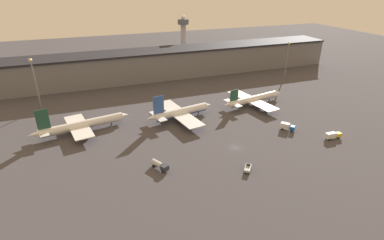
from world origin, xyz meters
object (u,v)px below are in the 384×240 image
(service_vehicle_2, at_px, (287,126))
(service_vehicle_0, at_px, (333,135))
(airplane_0, at_px, (82,125))
(control_tower, at_px, (183,35))
(service_vehicle_1, at_px, (160,165))
(airplane_1, at_px, (180,112))
(service_vehicle_3, at_px, (248,168))
(airplane_2, at_px, (253,99))

(service_vehicle_2, bearing_deg, service_vehicle_0, 5.80)
(airplane_0, relative_size, service_vehicle_0, 5.75)
(control_tower, bearing_deg, service_vehicle_2, -88.07)
(service_vehicle_0, distance_m, service_vehicle_1, 78.36)
(airplane_1, xyz_separation_m, control_tower, (38.59, 107.39, 18.60))
(service_vehicle_2, height_order, service_vehicle_3, service_vehicle_2)
(service_vehicle_0, xyz_separation_m, service_vehicle_2, (-13.78, 14.23, 0.11))
(service_vehicle_0, xyz_separation_m, service_vehicle_1, (-78.25, 4.22, -0.15))
(service_vehicle_1, xyz_separation_m, service_vehicle_3, (30.39, -12.69, -0.47))
(airplane_2, distance_m, service_vehicle_2, 33.23)
(airplane_1, height_order, airplane_2, airplane_1)
(service_vehicle_0, relative_size, control_tower, 0.21)
(service_vehicle_2, relative_size, control_tower, 0.18)
(airplane_1, height_order, service_vehicle_2, airplane_1)
(airplane_0, distance_m, airplane_2, 92.13)
(airplane_0, relative_size, service_vehicle_1, 5.78)
(service_vehicle_3, bearing_deg, service_vehicle_1, 105.99)
(airplane_0, xyz_separation_m, service_vehicle_0, (104.51, -46.06, -1.68))
(service_vehicle_1, distance_m, service_vehicle_2, 65.24)
(service_vehicle_0, bearing_deg, airplane_2, 106.39)
(airplane_0, height_order, service_vehicle_0, airplane_0)
(airplane_0, distance_m, service_vehicle_3, 78.66)
(airplane_2, bearing_deg, airplane_0, 170.60)
(airplane_2, relative_size, service_vehicle_1, 5.30)
(service_vehicle_0, height_order, service_vehicle_3, service_vehicle_0)
(airplane_1, bearing_deg, airplane_2, -5.63)
(airplane_1, distance_m, airplane_2, 44.74)
(service_vehicle_2, bearing_deg, airplane_2, 139.32)
(airplane_2, height_order, control_tower, control_tower)
(airplane_2, bearing_deg, control_tower, 83.08)
(airplane_2, bearing_deg, airplane_1, 174.37)
(airplane_1, xyz_separation_m, service_vehicle_0, (56.98, -43.81, -1.79))
(service_vehicle_2, bearing_deg, airplane_1, -162.68)
(service_vehicle_2, xyz_separation_m, service_vehicle_3, (-34.08, -22.70, -0.72))
(airplane_0, relative_size, airplane_1, 1.19)
(airplane_2, height_order, service_vehicle_2, airplane_2)
(airplane_2, xyz_separation_m, service_vehicle_3, (-35.47, -55.87, -2.07))
(service_vehicle_1, bearing_deg, service_vehicle_2, 71.01)
(service_vehicle_1, bearing_deg, airplane_1, 123.94)
(service_vehicle_1, bearing_deg, airplane_2, 95.43)
(service_vehicle_3, distance_m, control_tower, 163.72)
(airplane_0, distance_m, service_vehicle_2, 96.16)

